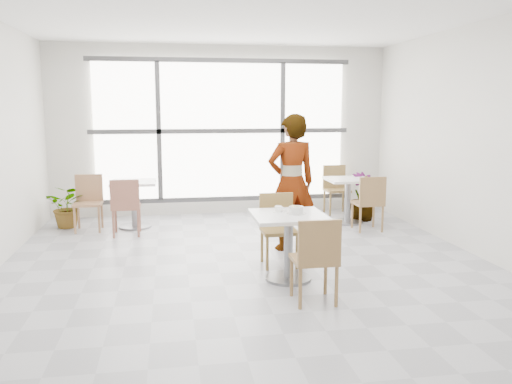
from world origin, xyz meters
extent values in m
plane|color=#9E9EA5|center=(0.00, 0.00, 0.00)|extent=(7.00, 7.00, 0.00)
plane|color=white|center=(0.00, 0.00, 3.00)|extent=(7.00, 7.00, 0.00)
plane|color=silver|center=(0.00, 3.50, 1.50)|extent=(6.00, 0.00, 6.00)
plane|color=silver|center=(0.00, -3.50, 1.50)|extent=(6.00, 0.00, 6.00)
plane|color=silver|center=(3.00, 0.00, 1.50)|extent=(0.00, 7.00, 7.00)
cube|color=white|center=(0.00, 3.44, 1.50)|extent=(4.40, 0.04, 2.40)
cube|color=#3F3F42|center=(0.00, 3.41, 1.50)|extent=(4.60, 0.05, 0.08)
cube|color=#3F3F42|center=(-1.10, 3.41, 1.50)|extent=(0.08, 0.05, 2.40)
cube|color=#3F3F42|center=(1.10, 3.41, 1.50)|extent=(0.08, 0.05, 2.40)
cube|color=#3F3F42|center=(0.00, 3.41, 0.28)|extent=(4.60, 0.05, 0.08)
cube|color=#3F3F42|center=(0.00, 3.41, 2.72)|extent=(4.60, 0.05, 0.08)
cube|color=silver|center=(0.36, -0.35, 0.73)|extent=(0.80, 0.80, 0.04)
cylinder|color=slate|center=(0.36, -0.35, 0.35)|extent=(0.10, 0.10, 0.71)
cylinder|color=slate|center=(0.36, -0.35, 0.01)|extent=(0.52, 0.52, 0.03)
cube|color=olive|center=(0.46, -1.05, 0.43)|extent=(0.42, 0.42, 0.04)
cube|color=olive|center=(0.46, -1.24, 0.66)|extent=(0.42, 0.04, 0.42)
cylinder|color=olive|center=(0.64, -0.87, 0.21)|extent=(0.04, 0.04, 0.41)
cylinder|color=olive|center=(0.64, -1.23, 0.21)|extent=(0.04, 0.04, 0.41)
cylinder|color=olive|center=(0.28, -0.87, 0.21)|extent=(0.04, 0.04, 0.41)
cylinder|color=olive|center=(0.28, -1.23, 0.21)|extent=(0.04, 0.04, 0.41)
cube|color=olive|center=(0.37, 0.18, 0.43)|extent=(0.42, 0.42, 0.04)
cube|color=olive|center=(0.37, 0.37, 0.66)|extent=(0.42, 0.04, 0.42)
cylinder|color=olive|center=(0.19, 0.00, 0.21)|extent=(0.04, 0.04, 0.41)
cylinder|color=olive|center=(0.19, 0.36, 0.21)|extent=(0.04, 0.04, 0.41)
cylinder|color=olive|center=(0.55, 0.00, 0.21)|extent=(0.04, 0.04, 0.41)
cylinder|color=olive|center=(0.55, 0.36, 0.21)|extent=(0.04, 0.04, 0.41)
cylinder|color=silver|center=(0.45, -0.34, 0.76)|extent=(0.21, 0.21, 0.01)
cylinder|color=silver|center=(0.45, -0.34, 0.80)|extent=(0.16, 0.16, 0.07)
torus|color=silver|center=(0.45, -0.34, 0.83)|extent=(0.16, 0.16, 0.01)
cylinder|color=tan|center=(0.45, -0.34, 0.80)|extent=(0.14, 0.14, 0.05)
cylinder|color=#F7E39F|center=(0.40, -0.36, 0.84)|extent=(0.03, 0.03, 0.02)
cylinder|color=#F4E39D|center=(0.46, -0.32, 0.83)|extent=(0.03, 0.03, 0.02)
cylinder|color=beige|center=(0.45, -0.35, 0.84)|extent=(0.03, 0.03, 0.02)
cylinder|color=beige|center=(0.44, -0.39, 0.83)|extent=(0.03, 0.03, 0.01)
cylinder|color=#F6EB9E|center=(0.42, -0.30, 0.83)|extent=(0.03, 0.03, 0.01)
cylinder|color=#F8E8A0|center=(0.45, -0.34, 0.83)|extent=(0.03, 0.03, 0.02)
cylinder|color=beige|center=(0.47, -0.33, 0.83)|extent=(0.03, 0.03, 0.01)
cylinder|color=beige|center=(0.46, -0.35, 0.83)|extent=(0.03, 0.03, 0.02)
cylinder|color=beige|center=(0.45, -0.33, 0.83)|extent=(0.03, 0.03, 0.02)
cylinder|color=beige|center=(0.45, -0.33, 0.83)|extent=(0.03, 0.03, 0.02)
cylinder|color=white|center=(0.27, -0.21, 0.75)|extent=(0.13, 0.13, 0.01)
cylinder|color=white|center=(0.27, -0.21, 0.79)|extent=(0.08, 0.08, 0.06)
torus|color=white|center=(0.31, -0.21, 0.79)|extent=(0.05, 0.01, 0.05)
cylinder|color=black|center=(0.27, -0.21, 0.81)|extent=(0.07, 0.07, 0.00)
cube|color=silver|center=(0.32, -0.23, 0.76)|extent=(0.09, 0.05, 0.00)
sphere|color=silver|center=(0.35, -0.22, 0.76)|extent=(0.02, 0.02, 0.02)
imported|color=black|center=(0.68, 0.89, 0.92)|extent=(0.73, 0.54, 1.83)
cube|color=white|center=(-1.50, 2.58, 0.73)|extent=(0.70, 0.70, 0.04)
cylinder|color=slate|center=(-1.50, 2.58, 0.35)|extent=(0.10, 0.10, 0.71)
cylinder|color=slate|center=(-1.50, 2.58, 0.01)|extent=(0.52, 0.52, 0.03)
cube|color=white|center=(1.99, 2.34, 0.73)|extent=(0.70, 0.70, 0.04)
cylinder|color=gray|center=(1.99, 2.34, 0.35)|extent=(0.10, 0.10, 0.71)
cylinder|color=gray|center=(1.99, 2.34, 0.01)|extent=(0.52, 0.52, 0.03)
cube|color=#905847|center=(-1.59, 2.09, 0.43)|extent=(0.42, 0.42, 0.04)
cube|color=#905847|center=(-1.59, 1.90, 0.66)|extent=(0.42, 0.04, 0.42)
cylinder|color=#905847|center=(-1.41, 2.27, 0.21)|extent=(0.04, 0.04, 0.41)
cylinder|color=#905847|center=(-1.41, 1.91, 0.21)|extent=(0.04, 0.04, 0.41)
cylinder|color=#905847|center=(-1.77, 2.27, 0.21)|extent=(0.04, 0.04, 0.41)
cylinder|color=#905847|center=(-1.77, 1.91, 0.21)|extent=(0.04, 0.04, 0.41)
cube|color=#9E714E|center=(-2.20, 2.45, 0.43)|extent=(0.42, 0.42, 0.04)
cube|color=#9E714E|center=(-2.20, 2.64, 0.66)|extent=(0.42, 0.04, 0.42)
cylinder|color=#9E714E|center=(-2.38, 2.27, 0.21)|extent=(0.04, 0.04, 0.41)
cylinder|color=#9E714E|center=(-2.38, 2.63, 0.21)|extent=(0.04, 0.04, 0.41)
cylinder|color=#9E714E|center=(-2.02, 2.27, 0.21)|extent=(0.04, 0.04, 0.41)
cylinder|color=#9E714E|center=(-2.02, 2.63, 0.21)|extent=(0.04, 0.04, 0.41)
cube|color=olive|center=(2.12, 1.78, 0.43)|extent=(0.42, 0.42, 0.04)
cube|color=olive|center=(2.12, 1.59, 0.66)|extent=(0.42, 0.04, 0.42)
cylinder|color=olive|center=(2.30, 1.96, 0.21)|extent=(0.04, 0.04, 0.41)
cylinder|color=olive|center=(2.30, 1.60, 0.21)|extent=(0.04, 0.04, 0.41)
cylinder|color=olive|center=(1.94, 1.96, 0.21)|extent=(0.04, 0.04, 0.41)
cylinder|color=olive|center=(1.94, 1.60, 0.21)|extent=(0.04, 0.04, 0.41)
cube|color=olive|center=(2.05, 3.09, 0.43)|extent=(0.42, 0.42, 0.04)
cube|color=olive|center=(2.05, 3.28, 0.66)|extent=(0.42, 0.04, 0.42)
cylinder|color=olive|center=(1.87, 2.91, 0.21)|extent=(0.04, 0.04, 0.41)
cylinder|color=olive|center=(1.87, 3.27, 0.21)|extent=(0.04, 0.04, 0.41)
cylinder|color=olive|center=(2.23, 2.91, 0.21)|extent=(0.04, 0.04, 0.41)
cylinder|color=olive|center=(2.23, 3.27, 0.21)|extent=(0.04, 0.04, 0.41)
imported|color=#567740|center=(-2.55, 2.74, 0.34)|extent=(0.77, 0.72, 0.69)
imported|color=#42883A|center=(2.31, 2.51, 0.41)|extent=(0.58, 0.58, 0.82)
camera|label=1|loc=(-0.92, -5.88, 1.92)|focal=36.70mm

